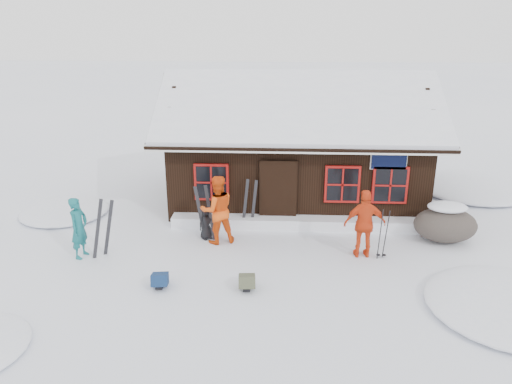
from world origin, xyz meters
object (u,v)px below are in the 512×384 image
(boulder, at_px, (445,224))
(backpack_blue, at_px, (160,282))
(skier_teal, at_px, (79,228))
(backpack_olive, at_px, (247,284))
(ski_pair_left, at_px, (103,229))
(skier_orange_left, at_px, (217,210))
(ski_poles, at_px, (383,235))
(skier_crouched, at_px, (206,223))
(skier_orange_right, at_px, (365,224))

(boulder, distance_m, backpack_blue, 8.06)
(skier_teal, distance_m, backpack_olive, 4.78)
(boulder, distance_m, ski_pair_left, 9.43)
(skier_orange_left, xyz_separation_m, boulder, (6.42, 0.43, -0.46))
(ski_pair_left, bearing_deg, skier_teal, 170.52)
(skier_teal, height_order, ski_pair_left, skier_teal)
(ski_pair_left, height_order, backpack_blue, ski_pair_left)
(boulder, bearing_deg, ski_poles, -149.12)
(skier_crouched, relative_size, boulder, 0.56)
(ski_pair_left, height_order, backpack_olive, ski_pair_left)
(skier_orange_right, bearing_deg, skier_crouched, -14.90)
(skier_teal, height_order, skier_orange_left, skier_orange_left)
(skier_teal, bearing_deg, skier_orange_left, -60.69)
(skier_orange_right, height_order, backpack_olive, skier_orange_right)
(skier_orange_right, xyz_separation_m, skier_crouched, (-4.31, 0.89, -0.44))
(ski_poles, bearing_deg, backpack_blue, -161.83)
(ski_pair_left, relative_size, ski_poles, 1.17)
(boulder, bearing_deg, backpack_olive, -151.29)
(skier_orange_right, bearing_deg, backpack_blue, 17.27)
(skier_orange_left, distance_m, backpack_blue, 2.89)
(ski_pair_left, bearing_deg, skier_orange_left, 1.35)
(skier_orange_right, xyz_separation_m, boulder, (2.45, 1.10, -0.41))
(boulder, relative_size, ski_pair_left, 1.07)
(skier_teal, bearing_deg, skier_orange_right, -74.80)
(skier_crouched, relative_size, ski_poles, 0.70)
(ski_poles, xyz_separation_m, backpack_olive, (-3.44, -1.79, -0.52))
(skier_crouched, height_order, boulder, boulder)
(ski_poles, distance_m, backpack_olive, 3.91)
(skier_orange_left, relative_size, ski_poles, 1.40)
(backpack_olive, bearing_deg, ski_pair_left, 154.27)
(skier_orange_right, relative_size, boulder, 1.06)
(backpack_blue, relative_size, backpack_olive, 0.98)
(skier_teal, height_order, backpack_blue, skier_teal)
(backpack_blue, bearing_deg, skier_crouched, 68.12)
(backpack_olive, bearing_deg, boulder, 24.45)
(backpack_olive, bearing_deg, skier_orange_left, 107.25)
(backpack_olive, bearing_deg, ski_poles, 23.16)
(skier_orange_left, height_order, skier_crouched, skier_orange_left)
(skier_crouched, relative_size, backpack_blue, 1.95)
(skier_orange_left, xyz_separation_m, backpack_blue, (-1.06, -2.56, -0.85))
(ski_pair_left, bearing_deg, backpack_olive, -39.22)
(backpack_olive, bearing_deg, skier_orange_right, 27.89)
(ski_poles, bearing_deg, ski_pair_left, -178.03)
(skier_teal, bearing_deg, boulder, -69.28)
(skier_orange_left, bearing_deg, backpack_blue, 47.20)
(skier_orange_left, distance_m, skier_orange_right, 4.02)
(skier_orange_left, bearing_deg, ski_poles, 150.05)
(skier_orange_right, height_order, backpack_blue, skier_orange_right)
(skier_orange_right, bearing_deg, boulder, -159.04)
(ski_pair_left, xyz_separation_m, ski_poles, (7.34, 0.25, -0.12))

